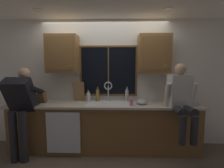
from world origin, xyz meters
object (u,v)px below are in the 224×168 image
Objects in this scene: mixing_bowl at (142,102)px; bottle_tall_clear at (127,95)px; cutting_board at (79,91)px; person_standing at (21,104)px; soap_dispenser at (131,102)px; bottle_amber_small at (98,95)px; person_sitting_on_counter at (181,97)px; bottle_green_glass at (88,97)px; knife_block at (42,97)px.

bottle_tall_clear reaches higher than mixing_bowl.
cutting_board is 1.27m from mixing_bowl.
person_standing is 9.53× the size of soap_dispenser.
bottle_tall_clear is 0.59m from bottle_amber_small.
bottle_amber_small is at bearing -179.63° from bottle_tall_clear.
bottle_amber_small is at bearing 22.94° from person_standing.
person_sitting_on_counter is 7.52× the size of soap_dispenser.
mixing_bowl is (1.23, -0.26, -0.15)m from cutting_board.
person_sitting_on_counter is 0.70m from mixing_bowl.
person_sitting_on_counter is 0.86m from soap_dispenser.
bottle_green_glass is 0.79× the size of bottle_amber_small.
knife_block is 0.89m from bottle_green_glass.
person_standing reaches higher than knife_block.
person_sitting_on_counter is at bearing -17.58° from bottle_amber_small.
cutting_board is 1.97× the size of mixing_bowl.
bottle_amber_small is at bearing 12.05° from bottle_green_glass.
person_sitting_on_counter is 1.73m from bottle_green_glass.
soap_dispenser is 0.56× the size of bottle_amber_small.
knife_block is at bearing -170.01° from bottle_amber_small.
cutting_board is at bearing 15.91° from knife_block.
person_standing is 2.77m from person_sitting_on_counter.
bottle_green_glass reaches higher than mixing_bowl.
mixing_bowl is 0.68× the size of bottle_amber_small.
person_standing is at bearing -121.96° from knife_block.
person_sitting_on_counter is at bearing -27.80° from bottle_tall_clear.
bottle_tall_clear is at bearing 0.37° from bottle_amber_small.
knife_block is 1.37× the size of bottle_green_glass.
soap_dispenser is at bearing -150.92° from mixing_bowl.
cutting_board is 1.70× the size of bottle_green_glass.
bottle_green_glass is (0.20, -0.04, -0.10)m from cutting_board.
mixing_bowl is at bearing -11.82° from bottle_green_glass.
knife_block is 1.92× the size of soap_dispenser.
bottle_amber_small is at bearing 9.99° from knife_block.
mixing_bowl is 0.89m from bottle_amber_small.
knife_block is (0.22, 0.35, 0.05)m from person_standing.
bottle_amber_small is (1.28, 0.54, 0.07)m from person_standing.
person_sitting_on_counter is at bearing 1.38° from person_standing.
soap_dispenser is 0.74m from bottle_amber_small.
bottle_green_glass is at bearing -176.84° from bottle_tall_clear.
person_sitting_on_counter reaches higher than person_standing.
bottle_tall_clear is at bearing 152.20° from person_sitting_on_counter.
person_standing is at bearing -157.06° from bottle_amber_small.
person_standing is 0.42m from knife_block.
person_sitting_on_counter is 1.02m from bottle_tall_clear.
mixing_bowl is (2.12, 0.29, -0.01)m from person_standing.
cutting_board is (0.67, 0.19, 0.09)m from knife_block.
knife_block is 0.81× the size of cutting_board.
bottle_green_glass is at bearing -12.52° from cutting_board.
knife_block is at bearing 58.04° from person_standing.
bottle_amber_small reaches higher than soap_dispenser.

